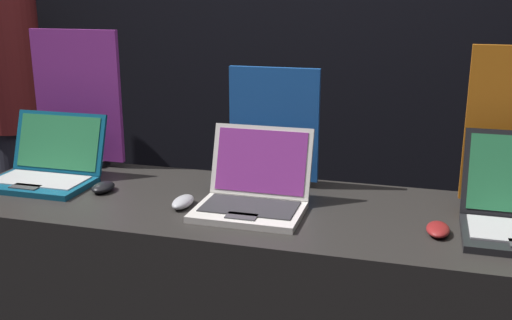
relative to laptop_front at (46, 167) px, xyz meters
The scene contains 9 objects.
wall_back 1.53m from the laptop_front, 57.60° to the left, with size 8.00×0.05×2.80m.
laptop_front is the anchor object (origin of this frame).
mouse_front 0.25m from the laptop_front, ahead, with size 0.07×0.10×0.03m.
promo_stand_front 0.31m from the laptop_front, 90.00° to the left, with size 0.36×0.07×0.52m.
laptop_middle 0.79m from the laptop_front, ahead, with size 0.33×0.31×0.24m.
mouse_middle 0.58m from the laptop_front, 10.55° to the right, with size 0.06×0.12×0.03m.
promo_stand_middle 0.82m from the laptop_front, 13.78° to the left, with size 0.32×0.07×0.41m.
mouse_back 1.35m from the laptop_front, ahead, with size 0.06×0.11×0.03m.
person_bystander 1.23m from the laptop_front, 132.10° to the left, with size 0.32×0.32×1.70m.
Camera 1 is at (0.50, -1.42, 1.54)m, focal length 42.00 mm.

